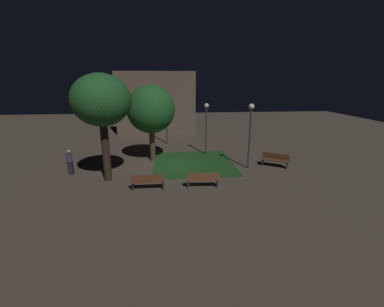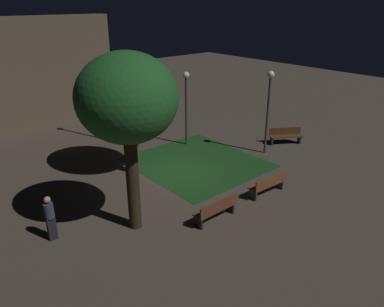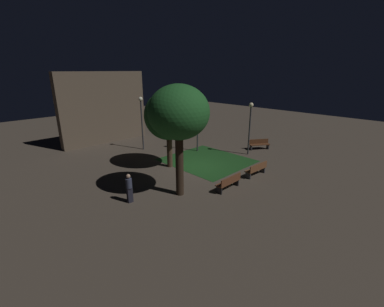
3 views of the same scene
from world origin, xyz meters
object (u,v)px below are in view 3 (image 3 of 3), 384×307
(bench_near_trees, at_px, (259,144))
(tree_right_canopy, at_px, (179,114))
(lamp_post_plaza_west, at_px, (198,119))
(pedestrian, at_px, (129,188))
(lamp_post_near_wall, at_px, (141,114))
(tree_back_left, at_px, (169,116))
(bench_front_right, at_px, (229,182))
(bench_by_lamp, at_px, (257,169))
(lamp_post_plaza_east, at_px, (250,120))

(bench_near_trees, xyz_separation_m, tree_right_canopy, (-10.83, -1.51, 4.11))
(lamp_post_plaza_west, distance_m, pedestrian, 10.03)
(lamp_post_near_wall, bearing_deg, bench_near_trees, -44.49)
(tree_back_left, bearing_deg, bench_front_right, -90.07)
(bench_by_lamp, bearing_deg, pedestrian, 160.64)
(bench_by_lamp, bearing_deg, lamp_post_plaza_east, 40.52)
(lamp_post_plaza_east, distance_m, pedestrian, 11.59)
(bench_by_lamp, height_order, pedestrian, pedestrian)
(bench_near_trees, bearing_deg, tree_right_canopy, -172.06)
(pedestrian, bearing_deg, tree_right_canopy, -25.24)
(lamp_post_near_wall, relative_size, pedestrian, 2.85)
(bench_near_trees, relative_size, tree_back_left, 0.33)
(tree_back_left, height_order, lamp_post_plaza_east, tree_back_left)
(lamp_post_plaza_west, bearing_deg, bench_front_right, -122.05)
(tree_right_canopy, relative_size, lamp_post_plaza_east, 1.43)
(pedestrian, bearing_deg, bench_near_trees, 1.41)
(bench_front_right, bearing_deg, bench_by_lamp, 0.00)
(bench_by_lamp, height_order, lamp_post_plaza_west, lamp_post_plaza_west)
(bench_near_trees, distance_m, lamp_post_near_wall, 10.59)
(tree_back_left, bearing_deg, bench_near_trees, -15.11)
(bench_by_lamp, distance_m, bench_near_trees, 6.25)
(bench_front_right, xyz_separation_m, bench_by_lamp, (2.98, 0.00, 0.00))
(lamp_post_plaza_west, xyz_separation_m, pedestrian, (-9.07, -3.81, -1.92))
(bench_front_right, distance_m, lamp_post_plaza_east, 7.52)
(lamp_post_plaza_west, bearing_deg, pedestrian, -157.20)
(bench_front_right, xyz_separation_m, bench_near_trees, (8.40, 3.11, 0.00))
(bench_front_right, xyz_separation_m, tree_back_left, (0.01, 5.38, 3.23))
(pedestrian, bearing_deg, tree_back_left, 27.67)
(tree_back_left, relative_size, lamp_post_plaza_east, 1.27)
(bench_by_lamp, height_order, lamp_post_plaza_east, lamp_post_plaza_east)
(tree_right_canopy, distance_m, tree_back_left, 4.58)
(bench_near_trees, height_order, lamp_post_plaza_east, lamp_post_plaza_east)
(bench_front_right, bearing_deg, bench_near_trees, 20.33)
(tree_right_canopy, bearing_deg, bench_front_right, -33.35)
(bench_near_trees, bearing_deg, tree_back_left, 164.89)
(bench_front_right, distance_m, lamp_post_plaza_west, 8.11)
(bench_front_right, distance_m, tree_right_canopy, 5.04)
(tree_back_left, xyz_separation_m, lamp_post_plaza_west, (4.12, 1.22, -0.94))
(tree_back_left, bearing_deg, tree_right_canopy, -122.83)
(bench_front_right, bearing_deg, tree_right_canopy, 146.65)
(tree_right_canopy, xyz_separation_m, lamp_post_plaza_west, (6.56, 5.00, -1.82))
(bench_by_lamp, xyz_separation_m, pedestrian, (-7.92, 2.78, 0.37))
(lamp_post_near_wall, bearing_deg, tree_right_canopy, -111.96)
(lamp_post_near_wall, bearing_deg, tree_back_left, -102.28)
(lamp_post_near_wall, bearing_deg, bench_by_lamp, -79.54)
(lamp_post_near_wall, xyz_separation_m, lamp_post_plaza_east, (5.38, -7.33, -0.18))
(bench_by_lamp, bearing_deg, tree_back_left, 118.94)
(bench_near_trees, relative_size, lamp_post_near_wall, 0.38)
(bench_front_right, distance_m, bench_near_trees, 8.96)
(bench_by_lamp, height_order, tree_right_canopy, tree_right_canopy)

